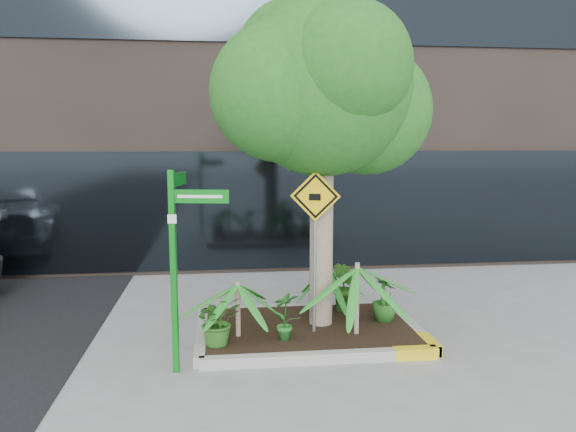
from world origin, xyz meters
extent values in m
plane|color=gray|center=(0.00, 0.00, 0.00)|extent=(80.00, 80.00, 0.00)
cube|color=#9E9E99|center=(0.20, 1.40, 0.07)|extent=(3.20, 0.15, 0.15)
cube|color=#9E9E99|center=(0.20, -0.80, 0.07)|extent=(3.20, 0.15, 0.15)
cube|color=#9E9E99|center=(-1.40, 0.30, 0.07)|extent=(0.15, 2.20, 0.15)
cube|color=#9E9E99|center=(1.80, 0.30, 0.07)|extent=(0.15, 2.20, 0.15)
cube|color=gold|center=(1.50, -0.80, 0.07)|extent=(0.60, 0.17, 0.15)
cube|color=black|center=(0.20, 0.30, 0.12)|extent=(3.05, 2.05, 0.06)
cylinder|color=tan|center=(0.41, 0.40, 1.64)|extent=(0.35, 0.35, 3.28)
cylinder|color=tan|center=(0.52, 0.40, 2.84)|extent=(0.62, 0.17, 1.06)
sphere|color=#1D5F1B|center=(0.41, 0.40, 3.72)|extent=(2.62, 2.62, 2.62)
sphere|color=#1D5F1B|center=(1.18, 0.73, 3.39)|extent=(1.97, 1.97, 1.97)
sphere|color=#1D5F1B|center=(-0.24, 0.18, 3.61)|extent=(1.97, 1.97, 1.97)
sphere|color=#1D5F1B|center=(0.63, -0.26, 3.93)|extent=(1.75, 1.75, 1.75)
sphere|color=#1D5F1B|center=(0.09, 0.95, 4.15)|extent=(1.86, 1.86, 1.86)
cylinder|color=tan|center=(0.84, -0.13, 0.67)|extent=(0.07, 0.07, 1.05)
cylinder|color=tan|center=(-0.86, -0.02, 0.55)|extent=(0.07, 0.07, 0.81)
cylinder|color=tan|center=(0.64, 1.05, 0.53)|extent=(0.07, 0.07, 0.76)
imported|color=#285D1A|center=(-1.15, -0.34, 0.49)|extent=(0.81, 0.81, 0.68)
imported|color=#225B1B|center=(1.42, 0.40, 0.50)|extent=(0.51, 0.51, 0.70)
imported|color=#1F6721|center=(-0.21, -0.26, 0.51)|extent=(0.49, 0.49, 0.72)
imported|color=#285719|center=(0.91, 0.91, 0.57)|extent=(0.53, 0.53, 0.83)
cube|color=#0A7717|center=(-1.68, -0.85, 1.29)|extent=(0.09, 0.09, 2.58)
cube|color=#0A7717|center=(-1.34, -0.92, 2.26)|extent=(0.71, 0.15, 0.17)
cube|color=#0A7717|center=(-1.62, -0.51, 2.44)|extent=(0.15, 0.71, 0.17)
cube|color=white|center=(-1.34, -0.93, 2.26)|extent=(0.54, 0.10, 0.04)
cube|color=white|center=(-1.63, -0.51, 2.44)|extent=(0.10, 0.54, 0.04)
cube|color=white|center=(-1.68, -0.89, 1.98)|extent=(0.11, 0.02, 0.11)
cylinder|color=slate|center=(0.26, 0.07, 1.23)|extent=(0.08, 0.13, 2.17)
cube|color=yellow|center=(0.26, 0.05, 2.15)|extent=(0.70, 0.24, 0.73)
cube|color=black|center=(0.26, 0.03, 2.15)|extent=(0.62, 0.20, 0.64)
cube|color=yellow|center=(0.26, 0.03, 2.15)|extent=(0.52, 0.17, 0.55)
cube|color=black|center=(0.25, 0.02, 2.13)|extent=(0.16, 0.05, 0.10)
camera|label=1|loc=(-1.09, -7.80, 2.93)|focal=35.00mm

